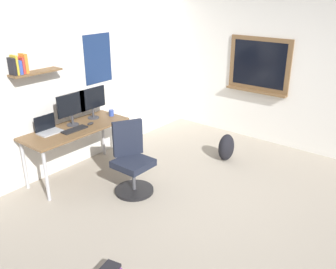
% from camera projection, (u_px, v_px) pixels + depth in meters
% --- Properties ---
extents(ground_plane, '(5.20, 5.20, 0.00)m').
position_uv_depth(ground_plane, '(218.00, 209.00, 4.55)').
color(ground_plane, '#9E9384').
rests_on(ground_plane, ground).
extents(wall_back, '(5.00, 0.30, 2.60)m').
position_uv_depth(wall_back, '(82.00, 78.00, 5.47)').
color(wall_back, silver).
rests_on(wall_back, ground).
extents(wall_right, '(0.22, 5.00, 2.60)m').
position_uv_depth(wall_right, '(301.00, 72.00, 5.84)').
color(wall_right, silver).
rests_on(wall_right, ground).
extents(desk, '(1.52, 0.61, 0.74)m').
position_uv_depth(desk, '(76.00, 132.00, 5.13)').
color(desk, brown).
rests_on(desk, ground).
extents(office_chair, '(0.55, 0.56, 0.95)m').
position_uv_depth(office_chair, '(132.00, 163.00, 4.83)').
color(office_chair, black).
rests_on(office_chair, ground).
extents(laptop, '(0.31, 0.21, 0.23)m').
position_uv_depth(laptop, '(48.00, 128.00, 4.92)').
color(laptop, '#ADAFB5').
rests_on(laptop, desk).
extents(monitor_primary, '(0.46, 0.17, 0.46)m').
position_uv_depth(monitor_primary, '(71.00, 107.00, 5.09)').
color(monitor_primary, '#38383D').
rests_on(monitor_primary, desk).
extents(monitor_secondary, '(0.46, 0.17, 0.46)m').
position_uv_depth(monitor_secondary, '(92.00, 101.00, 5.36)').
color(monitor_secondary, '#38383D').
rests_on(monitor_secondary, desk).
extents(keyboard, '(0.37, 0.13, 0.02)m').
position_uv_depth(keyboard, '(75.00, 130.00, 5.00)').
color(keyboard, black).
rests_on(keyboard, desk).
extents(computer_mouse, '(0.10, 0.06, 0.03)m').
position_uv_depth(computer_mouse, '(90.00, 124.00, 5.20)').
color(computer_mouse, '#262628').
rests_on(computer_mouse, desk).
extents(coffee_mug, '(0.08, 0.08, 0.09)m').
position_uv_depth(coffee_mug, '(111.00, 113.00, 5.55)').
color(coffee_mug, '#334CA5').
rests_on(coffee_mug, desk).
extents(backpack, '(0.32, 0.22, 0.43)m').
position_uv_depth(backpack, '(226.00, 147.00, 5.75)').
color(backpack, black).
rests_on(backpack, ground).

